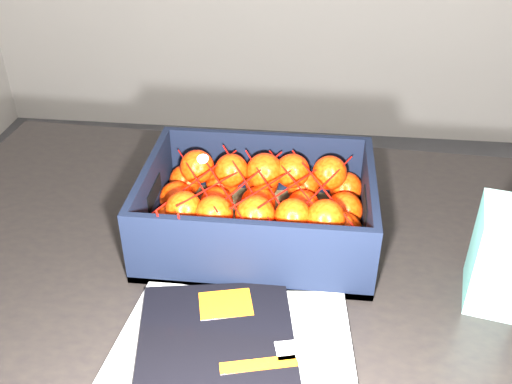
# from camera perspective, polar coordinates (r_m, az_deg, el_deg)

# --- Properties ---
(table) EXTENTS (1.24, 0.86, 0.75)m
(table) POSITION_cam_1_polar(r_m,az_deg,el_deg) (1.03, -0.98, -10.28)
(table) COLOR black
(table) RESTS_ON ground
(magazine_stack) EXTENTS (0.35, 0.31, 0.02)m
(magazine_stack) POSITION_cam_1_polar(r_m,az_deg,el_deg) (0.79, -2.98, -16.36)
(magazine_stack) COLOR silver
(magazine_stack) RESTS_ON table
(produce_crate) EXTENTS (0.38, 0.28, 0.13)m
(produce_crate) POSITION_cam_1_polar(r_m,az_deg,el_deg) (0.98, 0.19, -2.40)
(produce_crate) COLOR olive
(produce_crate) RESTS_ON table
(clementine_heap) EXTENTS (0.36, 0.26, 0.11)m
(clementine_heap) POSITION_cam_1_polar(r_m,az_deg,el_deg) (0.97, 0.33, -1.54)
(clementine_heap) COLOR #F72D05
(clementine_heap) RESTS_ON produce_crate
(mesh_net) EXTENTS (0.31, 0.25, 0.09)m
(mesh_net) POSITION_cam_1_polar(r_m,az_deg,el_deg) (0.93, -0.46, 0.50)
(mesh_net) COLOR #B60C06
(mesh_net) RESTS_ON clementine_heap
(retail_carton) EXTENTS (0.09, 0.12, 0.16)m
(retail_carton) POSITION_cam_1_polar(r_m,az_deg,el_deg) (0.91, 22.67, -5.78)
(retail_carton) COLOR white
(retail_carton) RESTS_ON table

